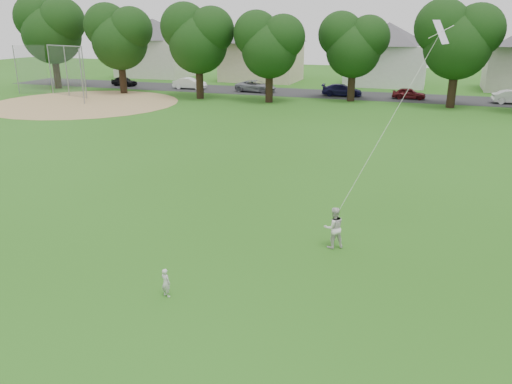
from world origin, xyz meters
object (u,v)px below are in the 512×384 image
(kite, at_px, (386,128))
(toddler, at_px, (166,283))
(older_boy, at_px, (334,228))
(baseball_backstop, at_px, (62,72))

(kite, bearing_deg, toddler, -131.48)
(older_boy, relative_size, kite, 0.21)
(toddler, bearing_deg, older_boy, -111.26)
(older_boy, distance_m, baseball_backstop, 43.36)
(older_boy, relative_size, baseball_backstop, 0.13)
(older_boy, bearing_deg, baseball_backstop, -70.34)
(toddler, relative_size, baseball_backstop, 0.08)
(older_boy, distance_m, kite, 3.79)
(toddler, xyz_separation_m, baseball_backstop, (-29.72, 32.16, 2.12))
(toddler, distance_m, baseball_backstop, 43.84)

